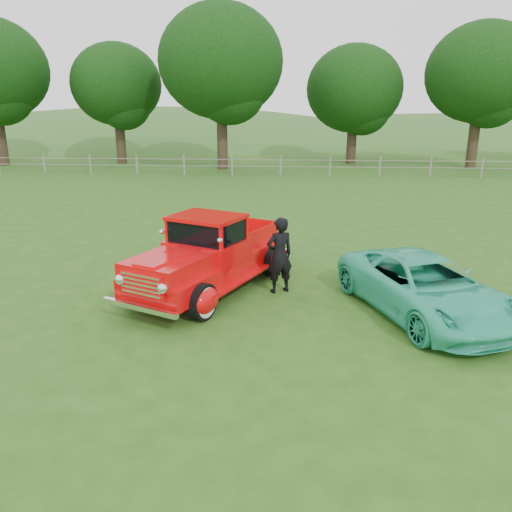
# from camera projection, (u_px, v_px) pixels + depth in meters

# --- Properties ---
(ground) EXTENTS (140.00, 140.00, 0.00)m
(ground) POSITION_uv_depth(u_px,v_px,m) (250.00, 327.00, 9.71)
(ground) COLOR #245015
(ground) RESTS_ON ground
(distant_hills) EXTENTS (116.00, 60.00, 18.00)m
(distant_hills) POSITION_uv_depth(u_px,v_px,m) (258.00, 172.00, 68.08)
(distant_hills) COLOR #366023
(distant_hills) RESTS_ON ground
(fence_line) EXTENTS (48.00, 0.12, 1.20)m
(fence_line) POSITION_uv_depth(u_px,v_px,m) (281.00, 166.00, 30.54)
(fence_line) COLOR gray
(fence_line) RESTS_ON ground
(tree_mid_west) EXTENTS (6.40, 6.40, 8.46)m
(tree_mid_west) POSITION_uv_depth(u_px,v_px,m) (116.00, 85.00, 35.68)
(tree_mid_west) COLOR #312218
(tree_mid_west) RESTS_ON ground
(tree_near_west) EXTENTS (8.00, 8.00, 10.42)m
(tree_near_west) POSITION_uv_depth(u_px,v_px,m) (221.00, 62.00, 31.89)
(tree_near_west) COLOR #312218
(tree_near_west) RESTS_ON ground
(tree_near_east) EXTENTS (6.80, 6.80, 8.33)m
(tree_near_east) POSITION_uv_depth(u_px,v_px,m) (354.00, 89.00, 35.52)
(tree_near_east) COLOR #312218
(tree_near_east) RESTS_ON ground
(tree_mid_east) EXTENTS (7.20, 7.20, 9.44)m
(tree_mid_east) POSITION_uv_depth(u_px,v_px,m) (482.00, 73.00, 32.77)
(tree_mid_east) COLOR #312218
(tree_mid_east) RESTS_ON ground
(red_pickup) EXTENTS (3.66, 5.26, 1.78)m
(red_pickup) POSITION_uv_depth(u_px,v_px,m) (209.00, 257.00, 11.47)
(red_pickup) COLOR black
(red_pickup) RESTS_ON ground
(teal_sedan) EXTENTS (3.44, 4.77, 1.21)m
(teal_sedan) POSITION_uv_depth(u_px,v_px,m) (424.00, 287.00, 10.12)
(teal_sedan) COLOR #31C49A
(teal_sedan) RESTS_ON ground
(man) EXTENTS (0.76, 0.67, 1.76)m
(man) POSITION_uv_depth(u_px,v_px,m) (280.00, 255.00, 11.30)
(man) COLOR black
(man) RESTS_ON ground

